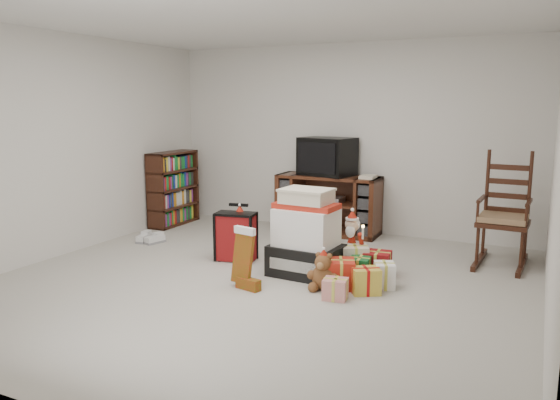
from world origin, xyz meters
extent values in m
cube|color=#A9A59B|center=(0.00, 0.00, -0.01)|extent=(5.00, 5.00, 0.01)
cube|color=silver|center=(0.00, 0.00, 2.50)|extent=(5.00, 5.00, 0.01)
cube|color=silver|center=(0.00, 2.50, 1.25)|extent=(5.00, 0.01, 2.50)
cube|color=silver|center=(0.00, -2.50, 1.25)|extent=(5.00, 0.01, 2.50)
cube|color=silver|center=(-2.50, 0.00, 1.25)|extent=(0.01, 5.00, 2.50)
cube|color=silver|center=(2.50, 0.00, 1.25)|extent=(0.01, 5.00, 2.50)
cube|color=#472214|center=(-0.14, 2.23, 0.39)|extent=(1.36, 0.50, 0.78)
cube|color=#B8B8BA|center=(-0.14, 2.20, 0.46)|extent=(0.41, 0.29, 0.08)
cube|color=#341A0E|center=(-2.33, 1.77, 0.52)|extent=(0.28, 0.85, 1.04)
cube|color=#341A0E|center=(2.06, 1.65, 0.46)|extent=(0.53, 0.51, 0.05)
cube|color=#997753|center=(2.06, 1.65, 0.52)|extent=(0.49, 0.47, 0.06)
cube|color=#341A0E|center=(2.06, 1.87, 0.88)|extent=(0.43, 0.08, 0.78)
cube|color=#341A0E|center=(2.06, 1.65, 0.03)|extent=(0.55, 0.86, 0.06)
cube|color=black|center=(0.31, 0.42, 0.15)|extent=(0.72, 0.54, 0.31)
cube|color=white|center=(0.31, 0.42, 0.50)|extent=(0.60, 0.48, 0.38)
cube|color=#B02414|center=(0.31, 0.42, 0.71)|extent=(0.64, 0.37, 0.06)
cube|color=beige|center=(0.31, 0.42, 0.80)|extent=(0.49, 0.38, 0.12)
cube|color=maroon|center=(-0.58, 0.56, 0.27)|extent=(0.45, 0.29, 0.54)
cube|color=black|center=(-0.58, 0.66, 0.61)|extent=(0.22, 0.07, 0.03)
ellipsoid|color=brown|center=(0.64, 0.09, 0.12)|extent=(0.24, 0.20, 0.25)
sphere|color=brown|center=(0.64, 0.06, 0.27)|extent=(0.16, 0.16, 0.16)
cone|color=maroon|center=(0.67, 0.80, 0.21)|extent=(0.29, 0.29, 0.42)
sphere|color=#D3B093|center=(0.67, 0.80, 0.47)|extent=(0.14, 0.14, 0.14)
cone|color=maroon|center=(0.67, 0.80, 0.58)|extent=(0.13, 0.13, 0.11)
cylinder|color=silver|center=(0.82, 0.69, 0.43)|extent=(0.02, 0.02, 0.13)
cone|color=maroon|center=(-0.58, 0.65, 0.20)|extent=(0.28, 0.28, 0.40)
sphere|color=#D3B093|center=(-0.58, 0.65, 0.45)|extent=(0.14, 0.14, 0.14)
cone|color=maroon|center=(-0.58, 0.65, 0.56)|extent=(0.12, 0.12, 0.10)
cylinder|color=silver|center=(-0.44, 0.54, 0.41)|extent=(0.02, 0.02, 0.12)
cube|color=silver|center=(-2.04, 0.77, 0.05)|extent=(0.16, 0.27, 0.09)
cube|color=silver|center=(-1.88, 0.77, 0.05)|extent=(0.17, 0.28, 0.09)
cube|color=#B02414|center=(0.74, 0.27, 0.12)|extent=(0.24, 0.24, 0.24)
cube|color=#19672E|center=(0.92, 0.49, 0.12)|extent=(0.24, 0.24, 0.24)
cube|color=gold|center=(0.96, 0.13, 0.12)|extent=(0.24, 0.24, 0.24)
cube|color=silver|center=(0.69, -0.05, 0.12)|extent=(0.24, 0.24, 0.24)
cube|color=white|center=(1.14, 0.31, 0.12)|extent=(0.24, 0.24, 0.24)
cube|color=maroon|center=(1.10, 0.68, 0.12)|extent=(0.24, 0.24, 0.24)
cube|color=beige|center=(0.87, 0.72, 0.12)|extent=(0.24, 0.24, 0.24)
cube|color=black|center=(-0.18, 2.26, 1.03)|extent=(0.77, 0.62, 0.50)
cube|color=black|center=(-0.18, 2.02, 1.03)|extent=(0.57, 0.15, 0.40)
camera|label=1|loc=(2.40, -4.48, 1.71)|focal=35.00mm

